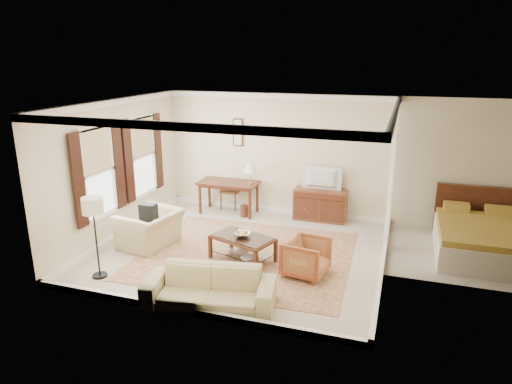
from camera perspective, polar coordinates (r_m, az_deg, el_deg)
The scene contains 21 objects.
room_shell at distance 8.48m, azimuth -1.94°, elevation 8.14°, with size 5.51×5.01×2.91m.
annex_bedroom at distance 9.77m, azimuth 26.51°, elevation -5.47°, with size 3.00×2.70×2.90m.
window_front at distance 9.35m, azimuth -19.16°, elevation 2.28°, with size 0.12×1.56×1.80m, color #CCB284, non-canonical shape.
window_rear at distance 10.63m, azimuth -14.01°, elevation 4.37°, with size 0.12×1.56×1.80m, color #CCB284, non-canonical shape.
doorway at distance 9.74m, azimuth 16.46°, elevation 0.18°, with size 0.10×1.12×2.25m, color white, non-canonical shape.
rug at distance 8.97m, azimuth -1.34°, elevation -7.85°, with size 4.00×3.43×0.01m, color brown.
writing_desk at distance 11.10m, azimuth -3.46°, elevation 0.73°, with size 1.45×0.72×0.79m.
desk_chair at distance 11.49m, azimuth -3.19°, elevation 0.48°, with size 0.45×0.45×1.05m, color brown, non-canonical shape.
desk_lamp at distance 10.82m, azimuth -0.70°, elevation 2.31°, with size 0.32×0.32×0.50m, color silver, non-canonical shape.
framed_prints at distance 11.19m, azimuth -2.27°, elevation 7.49°, with size 0.25×0.04×0.68m, color #4E2416, non-canonical shape.
sideboard at distance 10.79m, azimuth 8.02°, elevation -1.59°, with size 1.21×0.47×0.74m, color brown.
tv at distance 10.55m, azimuth 8.17°, elevation 2.55°, with size 0.87×0.50×0.11m, color black.
coffee_table at distance 8.61m, azimuth -1.68°, elevation -6.26°, with size 1.31×1.01×0.49m.
fruit_bowl at distance 8.56m, azimuth -1.72°, elevation -5.21°, with size 0.42×0.42×0.10m, color silver.
book_a at distance 8.79m, azimuth -2.19°, elevation -7.09°, with size 0.28×0.04×0.38m, color brown.
book_b at distance 8.52m, azimuth -1.16°, elevation -7.91°, with size 0.28×0.03×0.38m, color brown.
striped_armchair at distance 8.11m, azimuth 6.29°, elevation -7.89°, with size 0.72×0.68×0.74m, color brown.
club_armchair at distance 9.43m, azimuth -13.11°, elevation -3.83°, with size 1.13×0.74×0.99m, color #CABD89.
backpack at distance 9.32m, azimuth -13.29°, elevation -2.45°, with size 0.32×0.22×0.40m, color black.
sofa at distance 7.18m, azimuth -5.86°, elevation -11.12°, with size 2.01×0.59×0.79m, color #CABD89.
floor_lamp at distance 8.16m, azimuth -19.69°, elevation -2.31°, with size 0.36×0.36×1.46m.
Camera 1 is at (2.90, -7.87, 3.74)m, focal length 32.00 mm.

